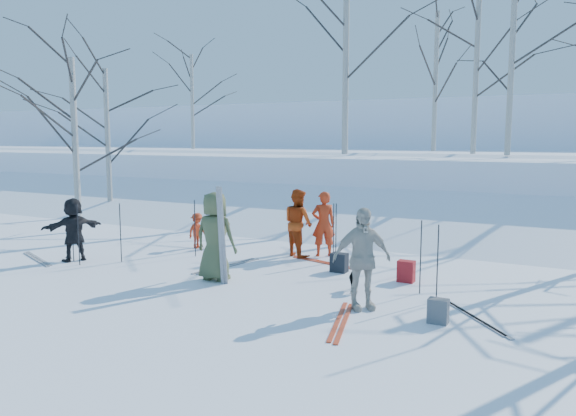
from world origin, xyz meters
The scene contains 36 objects.
ground centered at (0.00, 0.00, 0.00)m, with size 120.00×120.00×0.00m, color white.
snow_ramp centered at (0.00, 7.00, 0.15)m, with size 70.00×9.50×1.40m, color white.
snow_plateau centered at (0.00, 17.00, 1.00)m, with size 70.00×18.00×2.20m, color white.
far_hill centered at (0.00, 38.00, 2.00)m, with size 90.00×30.00×6.00m, color white.
skier_olive_center centered at (-0.76, -0.13, 0.88)m, with size 0.86×0.56×1.76m, color #444E2F.
skier_red_north centered at (0.20, 2.93, 0.77)m, with size 0.56×0.37×1.55m, color #B42D10.
skier_redor_behind centered at (-0.33, 2.64, 0.80)m, with size 0.78×0.61×1.60m, color #B1370D.
skier_red_seated centered at (-3.04, 2.31, 0.45)m, with size 0.58×0.33×0.90m, color #B42D10.
skier_cream_east centered at (2.45, -0.55, 0.84)m, with size 0.99×0.41×1.69m, color beige.
skier_grey_west centered at (-4.62, -0.20, 0.73)m, with size 1.35×0.43×1.45m, color black.
dog centered at (1.99, 0.40, 0.23)m, with size 0.25×0.55×0.46m, color black.
upright_ski_left centered at (-0.47, -0.37, 0.95)m, with size 0.07×0.02×1.90m, color silver.
upright_ski_right centered at (-0.40, -0.37, 0.95)m, with size 0.07×0.02×1.90m, color silver.
ski_pair_a centered at (4.18, -0.17, 0.01)m, with size 1.37×1.59×0.02m, color silver, non-canonical shape.
ski_pair_b centered at (-1.22, 0.95, 0.01)m, with size 0.53×1.91×0.02m, color silver, non-canonical shape.
ski_pair_c centered at (0.54, 2.26, 0.01)m, with size 1.88×0.72×0.02m, color red, non-canonical shape.
ski_pair_d centered at (2.42, -1.33, 0.01)m, with size 0.69×1.89×0.02m, color red, non-canonical shape.
ski_pair_e centered at (-5.52, -0.52, 0.01)m, with size 1.83×0.93×0.02m, color silver, non-canonical shape.
ski_pole_a centered at (-3.57, 0.18, 0.67)m, with size 0.02×0.02×1.34m, color black.
ski_pole_b centered at (0.68, 2.40, 0.67)m, with size 0.02×0.02×1.34m, color black.
ski_pole_c centered at (-2.48, 1.48, 0.67)m, with size 0.02×0.02×1.34m, color black.
ski_pole_d centered at (0.73, 2.43, 0.67)m, with size 0.02×0.02×1.34m, color black.
ski_pole_e centered at (3.45, 0.45, 0.67)m, with size 0.02×0.02×1.34m, color black.
ski_pole_f centered at (-4.18, -0.46, 0.67)m, with size 0.02×0.02×1.34m, color black.
ski_pole_g centered at (3.07, 0.79, 0.67)m, with size 0.02×0.02×1.34m, color black.
ski_pole_h centered at (-4.59, -0.27, 0.67)m, with size 0.02×0.02×1.34m, color black.
backpack_red centered at (2.62, 1.49, 0.21)m, with size 0.32×0.22×0.42m, color maroon.
backpack_grey centered at (3.74, -0.69, 0.19)m, with size 0.30×0.20×0.38m, color #4F5156.
backpack_dark centered at (1.15, 1.63, 0.20)m, with size 0.34×0.24×0.40m, color black.
birch_plateau_a centered at (-0.29, 15.51, 5.14)m, with size 4.71×4.71×5.88m, color silver, non-canonical shape.
birch_plateau_b centered at (1.92, 12.34, 5.10)m, with size 4.66×4.66×5.80m, color silver, non-canonical shape.
birch_plateau_d centered at (-2.12, 9.87, 5.95)m, with size 5.85×5.85×7.50m, color silver, non-canonical shape.
birch_plateau_f centered at (-12.22, 14.18, 4.57)m, with size 3.92×3.92×4.74m, color silver, non-canonical shape.
birch_plateau_h centered at (3.24, 11.14, 5.17)m, with size 4.76×4.76×5.95m, color silver, non-canonical shape.
birch_edge_a centered at (-7.68, 2.65, 2.55)m, with size 4.16×4.16×5.09m, color silver, non-canonical shape.
birch_edge_d centered at (-9.58, 5.79, 2.60)m, with size 4.25×4.25×5.21m, color silver, non-canonical shape.
Camera 1 is at (5.59, -9.04, 2.82)m, focal length 35.00 mm.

